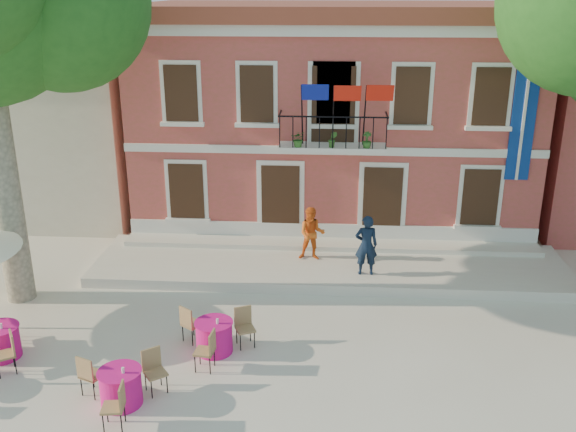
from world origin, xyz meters
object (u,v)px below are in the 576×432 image
at_px(pedestrian_navy, 366,245).
at_px(cafe_table_1, 121,386).
at_px(cafe_table_3, 1,341).
at_px(cafe_table_4, 214,335).
at_px(pedestrian_orange, 312,234).

xyz_separation_m(pedestrian_navy, cafe_table_1, (-5.20, -6.01, -0.75)).
relative_size(cafe_table_3, cafe_table_4, 0.99).
relative_size(pedestrian_orange, cafe_table_1, 0.87).
bearing_deg(pedestrian_orange, cafe_table_4, -113.18).
height_order(pedestrian_navy, cafe_table_3, pedestrian_navy).
bearing_deg(pedestrian_navy, cafe_table_4, 43.53).
xyz_separation_m(pedestrian_navy, pedestrian_orange, (-1.56, 0.95, -0.07)).
xyz_separation_m(cafe_table_1, cafe_table_3, (-3.30, 1.54, -0.01)).
bearing_deg(cafe_table_3, cafe_table_1, -25.07).
bearing_deg(pedestrian_navy, pedestrian_orange, -34.66).
bearing_deg(pedestrian_navy, cafe_table_3, 24.35).
distance_m(cafe_table_1, cafe_table_3, 3.64).
distance_m(pedestrian_navy, cafe_table_4, 5.41).
height_order(cafe_table_1, cafe_table_4, same).
distance_m(pedestrian_orange, cafe_table_1, 7.88).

